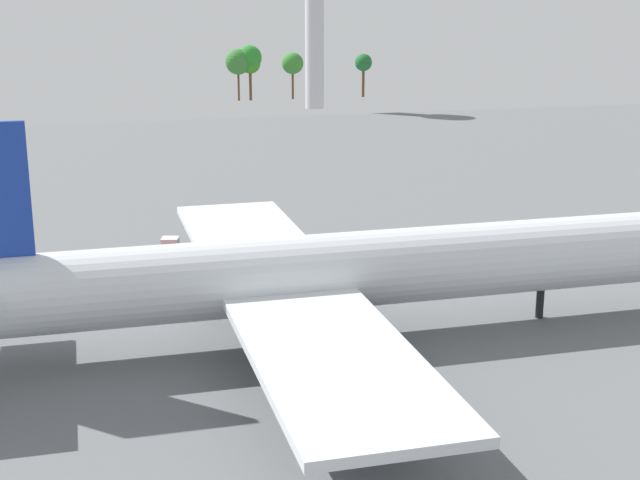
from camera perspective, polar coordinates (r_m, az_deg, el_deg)
ground_plane at (r=77.39m, az=0.00°, el=-6.19°), size 277.75×277.75×0.00m
cargo_airplane at (r=75.38m, az=-0.26°, el=-2.11°), size 69.44×58.63×19.21m
cargo_loader at (r=99.64m, az=-9.42°, el=-0.75°), size 3.17×5.16×2.43m
control_tower at (r=229.35m, az=-0.34°, el=13.66°), size 8.79×8.79×36.50m
tree_line_backdrop at (r=244.15m, az=-10.52°, el=10.63°), size 128.54×7.55×14.55m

